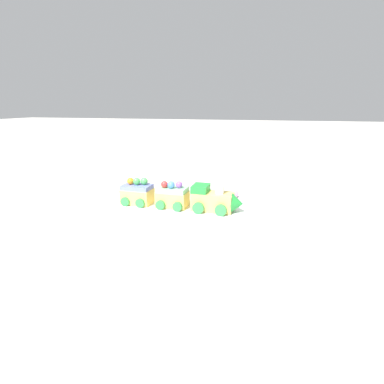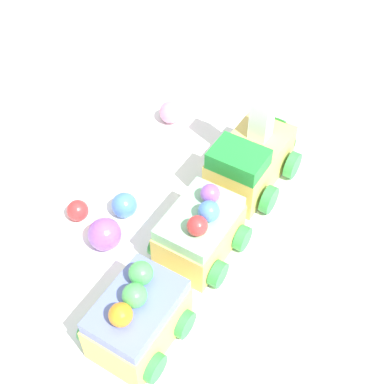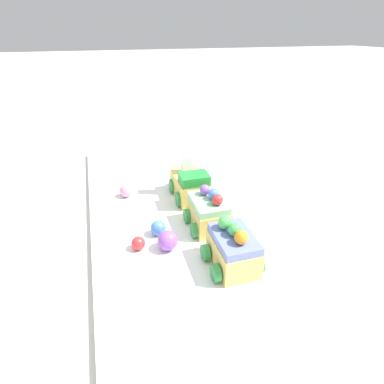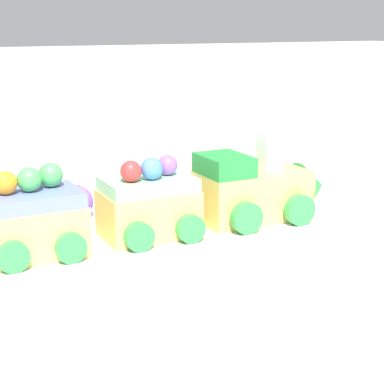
{
  "view_description": "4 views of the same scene",
  "coord_description": "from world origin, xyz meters",
  "px_view_note": "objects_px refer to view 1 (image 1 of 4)",
  "views": [
    {
      "loc": [
        0.22,
        -0.71,
        0.27
      ],
      "look_at": [
        0.03,
        0.01,
        0.05
      ],
      "focal_mm": 28.0,
      "sensor_mm": 36.0,
      "label": 1
    },
    {
      "loc": [
        -0.29,
        -0.14,
        0.42
      ],
      "look_at": [
        -0.0,
        0.02,
        0.06
      ],
      "focal_mm": 50.0,
      "sensor_mm": 36.0,
      "label": 2
    },
    {
      "loc": [
        -0.42,
        0.16,
        0.31
      ],
      "look_at": [
        -0.02,
        0.03,
        0.08
      ],
      "focal_mm": 28.0,
      "sensor_mm": 36.0,
      "label": 3
    },
    {
      "loc": [
        -0.24,
        -0.48,
        0.19
      ],
      "look_at": [
        0.01,
        -0.02,
        0.05
      ],
      "focal_mm": 60.0,
      "sensor_mm": 36.0,
      "label": 4
    }
  ],
  "objects_px": {
    "gumball_red": "(178,190)",
    "gumball_purple": "(169,192)",
    "cake_car_mint": "(172,197)",
    "cake_car_blueberry": "(138,193)",
    "gumball_blue": "(183,193)",
    "gumball_pink": "(234,193)",
    "cake_train_locomotive": "(216,200)"
  },
  "relations": [
    {
      "from": "cake_car_mint",
      "to": "gumball_red",
      "type": "relative_size",
      "value": 3.77
    },
    {
      "from": "cake_train_locomotive",
      "to": "gumball_blue",
      "type": "bearing_deg",
      "value": 143.38
    },
    {
      "from": "cake_car_blueberry",
      "to": "gumball_blue",
      "type": "bearing_deg",
      "value": 40.79
    },
    {
      "from": "cake_car_blueberry",
      "to": "gumball_red",
      "type": "xyz_separation_m",
      "value": [
        0.08,
        0.12,
        -0.02
      ]
    },
    {
      "from": "gumball_pink",
      "to": "cake_car_blueberry",
      "type": "bearing_deg",
      "value": -154.49
    },
    {
      "from": "cake_car_blueberry",
      "to": "gumball_pink",
      "type": "relative_size",
      "value": 3.1
    },
    {
      "from": "cake_train_locomotive",
      "to": "cake_car_blueberry",
      "type": "relative_size",
      "value": 1.62
    },
    {
      "from": "cake_car_blueberry",
      "to": "gumball_blue",
      "type": "height_order",
      "value": "cake_car_blueberry"
    },
    {
      "from": "gumball_blue",
      "to": "cake_car_mint",
      "type": "bearing_deg",
      "value": -91.63
    },
    {
      "from": "cake_car_mint",
      "to": "gumball_purple",
      "type": "xyz_separation_m",
      "value": [
        -0.04,
        0.08,
        -0.01
      ]
    },
    {
      "from": "gumball_purple",
      "to": "cake_car_mint",
      "type": "bearing_deg",
      "value": -64.71
    },
    {
      "from": "cake_train_locomotive",
      "to": "gumball_purple",
      "type": "bearing_deg",
      "value": 153.22
    },
    {
      "from": "gumball_blue",
      "to": "cake_car_blueberry",
      "type": "bearing_deg",
      "value": -140.87
    },
    {
      "from": "gumball_blue",
      "to": "gumball_pink",
      "type": "height_order",
      "value": "same"
    },
    {
      "from": "cake_train_locomotive",
      "to": "cake_car_blueberry",
      "type": "bearing_deg",
      "value": -180.0
    },
    {
      "from": "cake_car_blueberry",
      "to": "gumball_blue",
      "type": "relative_size",
      "value": 3.17
    },
    {
      "from": "cake_car_blueberry",
      "to": "gumball_red",
      "type": "bearing_deg",
      "value": 59.5
    },
    {
      "from": "gumball_red",
      "to": "gumball_purple",
      "type": "bearing_deg",
      "value": -107.46
    },
    {
      "from": "cake_train_locomotive",
      "to": "cake_car_mint",
      "type": "height_order",
      "value": "cake_train_locomotive"
    },
    {
      "from": "gumball_pink",
      "to": "cake_car_mint",
      "type": "bearing_deg",
      "value": -140.48
    },
    {
      "from": "cake_train_locomotive",
      "to": "gumball_blue",
      "type": "relative_size",
      "value": 5.12
    },
    {
      "from": "cake_train_locomotive",
      "to": "gumball_red",
      "type": "xyz_separation_m",
      "value": [
        -0.14,
        0.13,
        -0.02
      ]
    },
    {
      "from": "gumball_pink",
      "to": "gumball_purple",
      "type": "xyz_separation_m",
      "value": [
        -0.19,
        -0.04,
        0.0
      ]
    },
    {
      "from": "cake_car_blueberry",
      "to": "gumball_pink",
      "type": "distance_m",
      "value": 0.27
    },
    {
      "from": "gumball_blue",
      "to": "gumball_red",
      "type": "xyz_separation_m",
      "value": [
        -0.03,
        0.04,
        -0.0
      ]
    },
    {
      "from": "gumball_pink",
      "to": "gumball_blue",
      "type": "bearing_deg",
      "value": -166.63
    },
    {
      "from": "gumball_purple",
      "to": "gumball_pink",
      "type": "bearing_deg",
      "value": 12.37
    },
    {
      "from": "cake_car_mint",
      "to": "gumball_red",
      "type": "distance_m",
      "value": 0.13
    },
    {
      "from": "cake_train_locomotive",
      "to": "gumball_red",
      "type": "relative_size",
      "value": 6.1
    },
    {
      "from": "gumball_pink",
      "to": "gumball_red",
      "type": "relative_size",
      "value": 1.22
    },
    {
      "from": "cake_car_mint",
      "to": "cake_car_blueberry",
      "type": "xyz_separation_m",
      "value": [
        -0.1,
        0.0,
        0.0
      ]
    },
    {
      "from": "cake_car_mint",
      "to": "gumball_pink",
      "type": "height_order",
      "value": "cake_car_mint"
    }
  ]
}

